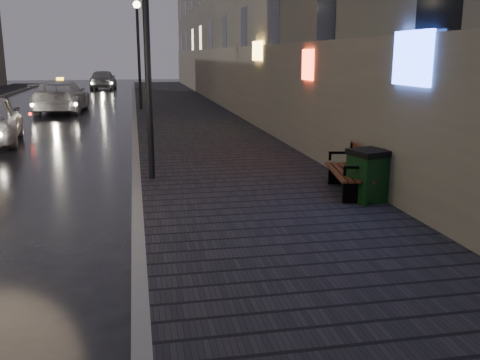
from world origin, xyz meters
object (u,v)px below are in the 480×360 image
Objects in this scene: bench at (352,170)px; taxi_mid at (61,96)px; car_far at (103,79)px; lamp_near at (146,24)px; trash_bin at (368,175)px; lamp_far at (138,42)px.

taxi_mid reaches higher than bench.
bench is 0.39× the size of car_far.
trash_bin is (3.95, -2.71, -2.84)m from lamp_near.
lamp_far reaches higher than trash_bin.
car_far is at bearing -90.31° from taxi_mid.
lamp_far is 18.74m from bench.
bench is 38.45m from car_far.
lamp_near is 1.00× the size of lamp_far.
lamp_far is 5.38× the size of trash_bin.
car_far reaches higher than bench.
lamp_near is 35.96m from car_far.
lamp_near is 5.38× the size of trash_bin.
trash_bin is at bearing -34.41° from lamp_near.
trash_bin is at bearing -72.13° from bench.
car_far is at bearing 83.61° from trash_bin.
lamp_far is 1.10× the size of car_far.
lamp_near is 0.95× the size of taxi_mid.
trash_bin is 0.20× the size of car_far.
trash_bin is at bearing -78.08° from lamp_far.
lamp_far is 20.13m from car_far.
lamp_near reaches higher than trash_bin.
lamp_near is 16.00m from lamp_far.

